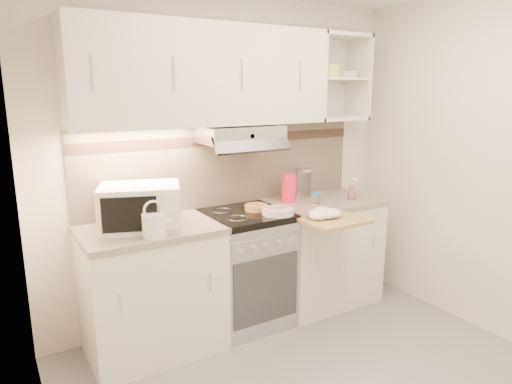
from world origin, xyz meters
TOP-DOWN VIEW (x-y plane):
  - room_shell at (0.00, 0.37)m, footprint 3.04×2.84m
  - base_cabinet_left at (-0.75, 1.10)m, footprint 0.90×0.60m
  - worktop_left at (-0.75, 1.10)m, footprint 0.92×0.62m
  - base_cabinet_right at (0.75, 1.10)m, footprint 0.90×0.60m
  - worktop_right at (0.75, 1.10)m, footprint 0.92×0.62m
  - electric_range at (0.00, 1.10)m, footprint 0.60×0.60m
  - microwave at (-0.80, 1.11)m, footprint 0.61×0.53m
  - watering_can at (-0.78, 0.88)m, footprint 0.28×0.14m
  - plate_stack at (0.17, 0.92)m, footprint 0.24×0.24m
  - bread_loaf at (0.09, 1.10)m, footprint 0.18×0.18m
  - pink_pitcher at (0.46, 1.20)m, footprint 0.12×0.12m
  - glass_jar at (0.69, 1.29)m, footprint 0.13×0.13m
  - spice_jar at (0.62, 1.03)m, footprint 0.06×0.06m
  - spray_bottle at (0.97, 1.00)m, footprint 0.08×0.08m
  - cutting_board at (0.48, 0.68)m, footprint 0.46×0.42m
  - dish_towel at (0.45, 0.73)m, footprint 0.33×0.30m

SIDE VIEW (x-z plane):
  - base_cabinet_left at x=-0.75m, z-range 0.00..0.86m
  - base_cabinet_right at x=0.75m, z-range 0.00..0.86m
  - electric_range at x=0.00m, z-range 0.00..0.90m
  - cutting_board at x=0.48m, z-range 0.86..0.89m
  - worktop_left at x=-0.75m, z-range 0.86..0.90m
  - worktop_right at x=0.75m, z-range 0.86..0.90m
  - bread_loaf at x=0.09m, z-range 0.90..0.94m
  - plate_stack at x=0.17m, z-range 0.90..0.95m
  - dish_towel at x=0.45m, z-range 0.89..0.96m
  - spice_jar at x=0.62m, z-range 0.90..0.99m
  - spray_bottle at x=0.97m, z-range 0.88..1.08m
  - watering_can at x=-0.78m, z-range 0.87..1.10m
  - pink_pitcher at x=0.46m, z-range 0.90..1.13m
  - glass_jar at x=0.69m, z-range 0.90..1.14m
  - microwave at x=-0.80m, z-range 0.90..1.19m
  - room_shell at x=0.00m, z-range 0.37..2.89m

